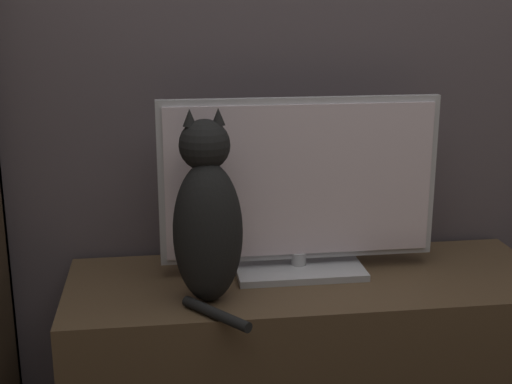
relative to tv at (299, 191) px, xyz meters
name	(u,v)px	position (x,y,z in m)	size (l,w,h in m)	color
wall_back	(294,6)	(0.02, 0.23, 0.51)	(4.80, 0.05, 2.60)	#564C51
tv_stand	(308,361)	(0.02, -0.06, -0.52)	(1.40, 0.50, 0.54)	brown
tv	(299,191)	(0.00, 0.00, 0.00)	(0.81, 0.23, 0.52)	#B7B7BC
cat	(207,219)	(-0.28, -0.17, -0.02)	(0.20, 0.32, 0.52)	black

